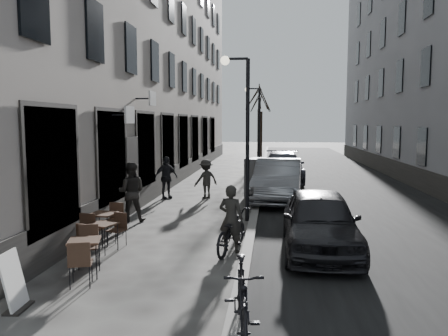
% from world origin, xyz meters
% --- Properties ---
extents(ground, '(120.00, 120.00, 0.00)m').
position_xyz_m(ground, '(0.00, 0.00, 0.00)').
color(ground, '#353230').
rests_on(ground, ground).
extents(road, '(7.30, 60.00, 0.00)m').
position_xyz_m(road, '(3.85, 16.00, 0.00)').
color(road, black).
rests_on(road, ground).
extents(kerb, '(0.25, 60.00, 0.12)m').
position_xyz_m(kerb, '(0.20, 16.00, 0.06)').
color(kerb, slate).
rests_on(kerb, ground).
extents(building_left, '(4.00, 35.00, 16.00)m').
position_xyz_m(building_left, '(-6.00, 16.50, 8.00)').
color(building_left, gray).
rests_on(building_left, ground).
extents(building_right, '(4.00, 35.00, 16.00)m').
position_xyz_m(building_right, '(9.50, 16.50, 8.00)').
color(building_right, gray).
rests_on(building_right, ground).
extents(streetlamp_near, '(0.90, 0.28, 5.09)m').
position_xyz_m(streetlamp_near, '(-0.17, 6.00, 3.16)').
color(streetlamp_near, black).
rests_on(streetlamp_near, ground).
extents(streetlamp_far, '(0.90, 0.28, 5.09)m').
position_xyz_m(streetlamp_far, '(-0.17, 18.00, 3.16)').
color(streetlamp_far, black).
rests_on(streetlamp_far, ground).
extents(tree_near, '(2.40, 2.40, 5.70)m').
position_xyz_m(tree_near, '(-0.10, 21.00, 4.66)').
color(tree_near, black).
rests_on(tree_near, ground).
extents(tree_far, '(2.40, 2.40, 5.70)m').
position_xyz_m(tree_far, '(-0.10, 27.00, 4.66)').
color(tree_far, black).
rests_on(tree_far, ground).
extents(bistro_set_a, '(0.82, 1.55, 0.88)m').
position_xyz_m(bistro_set_a, '(-2.97, 0.71, 0.45)').
color(bistro_set_a, black).
rests_on(bistro_set_a, ground).
extents(bistro_set_b, '(0.79, 1.44, 0.82)m').
position_xyz_m(bistro_set_b, '(-3.23, 2.34, 0.42)').
color(bistro_set_b, black).
rests_on(bistro_set_b, ground).
extents(bistro_set_c, '(0.69, 1.56, 0.90)m').
position_xyz_m(bistro_set_c, '(-3.56, 3.17, 0.46)').
color(bistro_set_c, black).
rests_on(bistro_set_c, ground).
extents(sign_board, '(0.36, 0.58, 0.97)m').
position_xyz_m(sign_board, '(-3.46, -0.92, 0.39)').
color(sign_board, black).
rests_on(sign_board, ground).
extents(utility_cabinet, '(0.94, 1.21, 1.60)m').
position_xyz_m(utility_cabinet, '(0.10, 10.48, 0.80)').
color(utility_cabinet, '#58585A').
rests_on(utility_cabinet, ground).
extents(bicycle, '(1.08, 1.99, 0.99)m').
position_xyz_m(bicycle, '(-0.20, 2.68, 0.49)').
color(bicycle, black).
rests_on(bicycle, ground).
extents(cyclist_rider, '(0.67, 0.52, 1.62)m').
position_xyz_m(cyclist_rider, '(-0.20, 2.68, 0.81)').
color(cyclist_rider, black).
rests_on(cyclist_rider, ground).
extents(pedestrian_near, '(1.00, 0.83, 1.85)m').
position_xyz_m(pedestrian_near, '(-3.60, 5.57, 0.93)').
color(pedestrian_near, '#272421').
rests_on(pedestrian_near, ground).
extents(pedestrian_mid, '(1.17, 1.08, 1.58)m').
position_xyz_m(pedestrian_mid, '(-1.89, 9.90, 0.79)').
color(pedestrian_mid, '#2A2825').
rests_on(pedestrian_mid, ground).
extents(pedestrian_far, '(1.05, 0.95, 1.71)m').
position_xyz_m(pedestrian_far, '(-3.50, 9.69, 0.85)').
color(pedestrian_far, black).
rests_on(pedestrian_far, ground).
extents(car_near, '(1.81, 4.34, 1.47)m').
position_xyz_m(car_near, '(1.91, 2.97, 0.73)').
color(car_near, black).
rests_on(car_near, ground).
extents(car_mid, '(2.09, 5.07, 1.63)m').
position_xyz_m(car_mid, '(1.00, 9.60, 0.82)').
color(car_mid, gray).
rests_on(car_mid, ground).
extents(car_far, '(2.20, 5.30, 1.53)m').
position_xyz_m(car_far, '(1.32, 15.22, 0.77)').
color(car_far, '#363740').
rests_on(car_far, ground).
extents(moped, '(0.75, 1.93, 1.13)m').
position_xyz_m(moped, '(0.35, -1.50, 0.56)').
color(moped, black).
rests_on(moped, ground).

